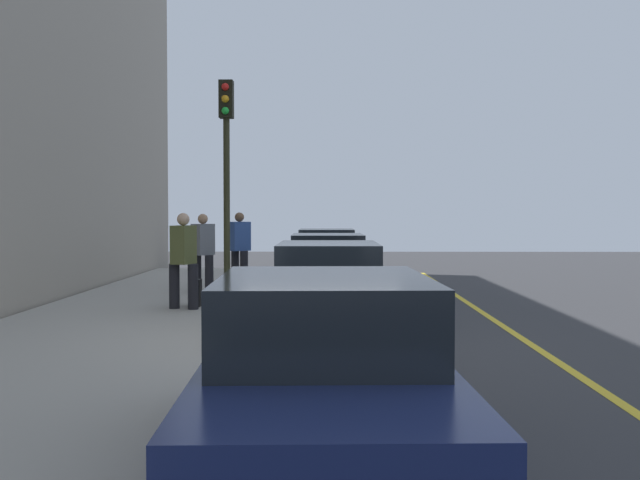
{
  "coord_description": "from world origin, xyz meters",
  "views": [
    {
      "loc": [
        11.76,
        0.14,
        2.0
      ],
      "look_at": [
        -1.15,
        -0.02,
        1.55
      ],
      "focal_mm": 43.67,
      "sensor_mm": 36.0,
      "label": 1
    }
  ],
  "objects_px": {
    "rolling_suitcase": "(195,293)",
    "parked_car_white": "(327,255)",
    "pedestrian_grey_coat": "(203,250)",
    "traffic_light_pole": "(226,155)",
    "pedestrian_olive_coat": "(183,258)",
    "parked_car_black": "(328,268)",
    "pedestrian_blue_coat": "(239,246)",
    "parked_car_charcoal": "(328,290)",
    "parked_car_navy": "(324,377)"
  },
  "relations": [
    {
      "from": "parked_car_black",
      "to": "parked_car_charcoal",
      "type": "distance_m",
      "value": 5.09
    },
    {
      "from": "parked_car_navy",
      "to": "pedestrian_olive_coat",
      "type": "relative_size",
      "value": 2.37
    },
    {
      "from": "parked_car_charcoal",
      "to": "traffic_light_pole",
      "type": "relative_size",
      "value": 1.09
    },
    {
      "from": "pedestrian_olive_coat",
      "to": "pedestrian_blue_coat",
      "type": "xyz_separation_m",
      "value": [
        -5.06,
        0.49,
        0.01
      ]
    },
    {
      "from": "parked_car_white",
      "to": "parked_car_charcoal",
      "type": "xyz_separation_m",
      "value": [
        10.54,
        0.07,
        0.0
      ]
    },
    {
      "from": "parked_car_black",
      "to": "parked_car_white",
      "type": "bearing_deg",
      "value": -179.49
    },
    {
      "from": "parked_car_navy",
      "to": "pedestrian_olive_coat",
      "type": "height_order",
      "value": "pedestrian_olive_coat"
    },
    {
      "from": "pedestrian_olive_coat",
      "to": "rolling_suitcase",
      "type": "bearing_deg",
      "value": 159.16
    },
    {
      "from": "parked_car_charcoal",
      "to": "rolling_suitcase",
      "type": "distance_m",
      "value": 3.88
    },
    {
      "from": "pedestrian_blue_coat",
      "to": "traffic_light_pole",
      "type": "height_order",
      "value": "traffic_light_pole"
    },
    {
      "from": "pedestrian_olive_coat",
      "to": "traffic_light_pole",
      "type": "bearing_deg",
      "value": 70.55
    },
    {
      "from": "pedestrian_grey_coat",
      "to": "pedestrian_olive_coat",
      "type": "distance_m",
      "value": 3.36
    },
    {
      "from": "parked_car_white",
      "to": "pedestrian_grey_coat",
      "type": "height_order",
      "value": "pedestrian_grey_coat"
    },
    {
      "from": "parked_car_white",
      "to": "pedestrian_blue_coat",
      "type": "xyz_separation_m",
      "value": [
        3.05,
        -2.23,
        0.38
      ]
    },
    {
      "from": "traffic_light_pole",
      "to": "pedestrian_grey_coat",
      "type": "bearing_deg",
      "value": -164.0
    },
    {
      "from": "parked_car_navy",
      "to": "rolling_suitcase",
      "type": "bearing_deg",
      "value": -164.47
    },
    {
      "from": "parked_car_black",
      "to": "pedestrian_grey_coat",
      "type": "height_order",
      "value": "pedestrian_grey_coat"
    },
    {
      "from": "parked_car_charcoal",
      "to": "pedestrian_olive_coat",
      "type": "xyz_separation_m",
      "value": [
        -2.43,
        -2.79,
        0.38
      ]
    },
    {
      "from": "parked_car_navy",
      "to": "traffic_light_pole",
      "type": "bearing_deg",
      "value": -167.74
    },
    {
      "from": "parked_car_white",
      "to": "traffic_light_pole",
      "type": "xyz_separation_m",
      "value": [
        8.42,
        -1.84,
        2.32
      ]
    },
    {
      "from": "rolling_suitcase",
      "to": "parked_car_black",
      "type": "bearing_deg",
      "value": 130.86
    },
    {
      "from": "parked_car_black",
      "to": "parked_car_navy",
      "type": "bearing_deg",
      "value": 0.04
    },
    {
      "from": "parked_car_black",
      "to": "pedestrian_blue_coat",
      "type": "distance_m",
      "value": 3.33
    },
    {
      "from": "pedestrian_grey_coat",
      "to": "rolling_suitcase",
      "type": "bearing_deg",
      "value": 6.28
    },
    {
      "from": "pedestrian_grey_coat",
      "to": "pedestrian_olive_coat",
      "type": "height_order",
      "value": "pedestrian_olive_coat"
    },
    {
      "from": "parked_car_white",
      "to": "parked_car_black",
      "type": "relative_size",
      "value": 1.01
    },
    {
      "from": "pedestrian_grey_coat",
      "to": "pedestrian_olive_coat",
      "type": "xyz_separation_m",
      "value": [
        3.35,
        0.17,
        0.01
      ]
    },
    {
      "from": "rolling_suitcase",
      "to": "parked_car_white",
      "type": "bearing_deg",
      "value": 161.62
    },
    {
      "from": "traffic_light_pole",
      "to": "parked_car_white",
      "type": "bearing_deg",
      "value": 167.69
    },
    {
      "from": "traffic_light_pole",
      "to": "parked_car_navy",
      "type": "bearing_deg",
      "value": 12.26
    },
    {
      "from": "pedestrian_grey_coat",
      "to": "traffic_light_pole",
      "type": "bearing_deg",
      "value": 16.0
    },
    {
      "from": "parked_car_navy",
      "to": "pedestrian_grey_coat",
      "type": "bearing_deg",
      "value": -166.62
    },
    {
      "from": "parked_car_white",
      "to": "pedestrian_olive_coat",
      "type": "xyz_separation_m",
      "value": [
        8.11,
        -2.71,
        0.38
      ]
    },
    {
      "from": "pedestrian_grey_coat",
      "to": "pedestrian_blue_coat",
      "type": "distance_m",
      "value": 1.83
    },
    {
      "from": "pedestrian_olive_coat",
      "to": "rolling_suitcase",
      "type": "relative_size",
      "value": 2.06
    },
    {
      "from": "parked_car_navy",
      "to": "pedestrian_blue_coat",
      "type": "relative_size",
      "value": 2.35
    },
    {
      "from": "parked_car_charcoal",
      "to": "rolling_suitcase",
      "type": "height_order",
      "value": "parked_car_charcoal"
    },
    {
      "from": "parked_car_charcoal",
      "to": "rolling_suitcase",
      "type": "xyz_separation_m",
      "value": [
        -2.83,
        -2.64,
        -0.34
      ]
    },
    {
      "from": "traffic_light_pole",
      "to": "pedestrian_olive_coat",
      "type": "bearing_deg",
      "value": -109.45
    },
    {
      "from": "parked_car_black",
      "to": "parked_car_navy",
      "type": "distance_m",
      "value": 11.68
    },
    {
      "from": "parked_car_white",
      "to": "parked_car_navy",
      "type": "relative_size",
      "value": 0.97
    },
    {
      "from": "pedestrian_blue_coat",
      "to": "rolling_suitcase",
      "type": "height_order",
      "value": "pedestrian_blue_coat"
    },
    {
      "from": "parked_car_white",
      "to": "rolling_suitcase",
      "type": "distance_m",
      "value": 8.13
    },
    {
      "from": "parked_car_charcoal",
      "to": "pedestrian_olive_coat",
      "type": "height_order",
      "value": "pedestrian_olive_coat"
    },
    {
      "from": "parked_car_black",
      "to": "traffic_light_pole",
      "type": "xyz_separation_m",
      "value": [
        2.97,
        -1.89,
        2.32
      ]
    },
    {
      "from": "parked_car_white",
      "to": "parked_car_black",
      "type": "height_order",
      "value": "same"
    },
    {
      "from": "parked_car_white",
      "to": "parked_car_navy",
      "type": "height_order",
      "value": "same"
    },
    {
      "from": "pedestrian_blue_coat",
      "to": "parked_car_white",
      "type": "bearing_deg",
      "value": 143.86
    },
    {
      "from": "pedestrian_grey_coat",
      "to": "traffic_light_pole",
      "type": "distance_m",
      "value": 4.28
    },
    {
      "from": "parked_car_navy",
      "to": "traffic_light_pole",
      "type": "distance_m",
      "value": 9.22
    }
  ]
}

